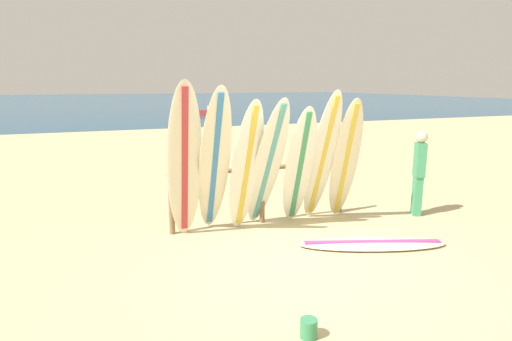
{
  "coord_description": "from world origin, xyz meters",
  "views": [
    {
      "loc": [
        -2.58,
        -4.96,
        2.41
      ],
      "look_at": [
        0.07,
        1.9,
        0.88
      ],
      "focal_mm": 29.38,
      "sensor_mm": 36.0,
      "label": 1
    }
  ],
  "objects": [
    {
      "name": "ground_plane",
      "position": [
        0.0,
        0.0,
        0.0
      ],
      "size": [
        120.0,
        120.0,
        0.0
      ],
      "primitive_type": "plane",
      "color": "#CCB784"
    },
    {
      "name": "ocean_water",
      "position": [
        0.0,
        58.0,
        0.0
      ],
      "size": [
        120.0,
        80.0,
        0.01
      ],
      "primitive_type": "cube",
      "color": "navy",
      "rests_on": "ground"
    },
    {
      "name": "surfboard_rack",
      "position": [
        0.07,
        1.6,
        0.74
      ],
      "size": [
        3.26,
        0.09,
        1.13
      ],
      "color": "olive",
      "rests_on": "ground"
    },
    {
      "name": "surfboard_leaning_far_left",
      "position": [
        -1.34,
        1.29,
        1.24
      ],
      "size": [
        0.56,
        0.62,
        2.48
      ],
      "color": "beige",
      "rests_on": "ground"
    },
    {
      "name": "surfboard_leaning_left",
      "position": [
        -0.88,
        1.22,
        1.2
      ],
      "size": [
        0.54,
        1.17,
        2.41
      ],
      "color": "beige",
      "rests_on": "ground"
    },
    {
      "name": "surfboard_leaning_center_left",
      "position": [
        -0.36,
        1.22,
        1.1
      ],
      "size": [
        0.65,
        0.78,
        2.2
      ],
      "color": "white",
      "rests_on": "ground"
    },
    {
      "name": "surfboard_leaning_center",
      "position": [
        0.03,
        1.26,
        1.11
      ],
      "size": [
        0.68,
        1.1,
        2.22
      ],
      "color": "silver",
      "rests_on": "ground"
    },
    {
      "name": "surfboard_leaning_center_right",
      "position": [
        0.59,
        1.22,
        1.04
      ],
      "size": [
        0.55,
        0.78,
        2.08
      ],
      "color": "white",
      "rests_on": "ground"
    },
    {
      "name": "surfboard_leaning_right",
      "position": [
        1.02,
        1.21,
        1.17
      ],
      "size": [
        0.51,
        0.9,
        2.33
      ],
      "color": "silver",
      "rests_on": "ground"
    },
    {
      "name": "surfboard_leaning_far_right",
      "position": [
        1.47,
        1.18,
        1.1
      ],
      "size": [
        0.59,
        0.85,
        2.2
      ],
      "color": "beige",
      "rests_on": "ground"
    },
    {
      "name": "surfboard_lying_on_sand",
      "position": [
        1.22,
        -0.02,
        0.04
      ],
      "size": [
        2.31,
        1.3,
        0.08
      ],
      "color": "beige",
      "rests_on": "ground"
    },
    {
      "name": "beachgoer_standing",
      "position": [
        2.91,
        0.96,
        0.87
      ],
      "size": [
        0.25,
        0.3,
        1.57
      ],
      "color": "#3F9966",
      "rests_on": "ground"
    },
    {
      "name": "small_boat_offshore",
      "position": [
        6.13,
        26.61,
        0.26
      ],
      "size": [
        2.11,
        2.43,
        0.71
      ],
      "color": "#B22D28",
      "rests_on": "ocean_water"
    },
    {
      "name": "sand_bucket",
      "position": [
        -0.79,
        -1.74,
        0.09
      ],
      "size": [
        0.17,
        0.17,
        0.19
      ],
      "primitive_type": "cylinder",
      "color": "#388C59",
      "rests_on": "ground"
    }
  ]
}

